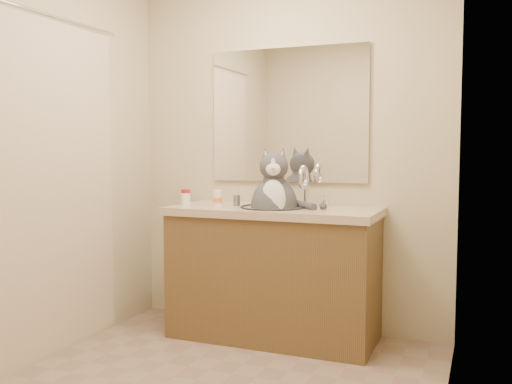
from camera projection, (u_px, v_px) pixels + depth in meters
room at (204, 154)px, 2.72m from camera, size 2.22×2.52×2.42m
vanity at (274, 270)px, 3.67m from camera, size 1.34×0.59×1.12m
mirror at (288, 115)px, 3.84m from camera, size 1.10×0.02×0.90m
shower_curtain at (47, 183)px, 3.22m from camera, size 0.02×1.30×1.93m
cat at (274, 202)px, 3.63m from camera, size 0.50×0.40×0.60m
pill_bottle_redcap at (186, 197)px, 3.78m from camera, size 0.08×0.08×0.10m
pill_bottle_orange at (218, 199)px, 3.71m from camera, size 0.08×0.08×0.10m
grey_canister at (237, 200)px, 3.74m from camera, size 0.05×0.05×0.07m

